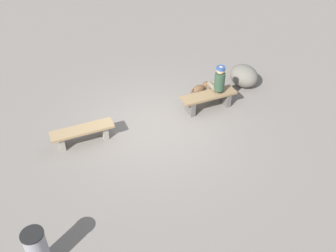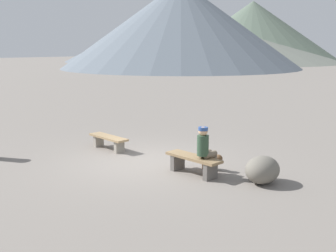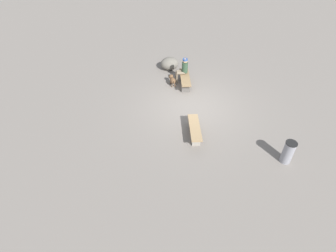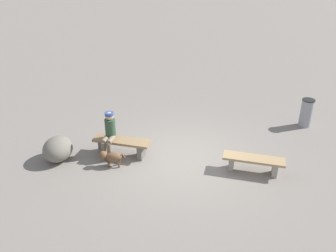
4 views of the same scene
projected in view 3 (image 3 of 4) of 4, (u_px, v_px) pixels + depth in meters
The scene contains 7 objects.
ground at pixel (193, 107), 12.40m from camera, with size 210.00×210.00×0.06m, color gray.
bench_left at pixel (195, 129), 10.78m from camera, with size 1.57×0.41×0.43m.
bench_right at pixel (185, 79), 13.44m from camera, with size 1.60×0.45×0.48m.
seated_person at pixel (183, 69), 13.39m from camera, with size 0.32×0.59×1.28m.
dog at pixel (172, 80), 13.50m from camera, with size 0.70×0.35×0.45m.
trash_bin at pixel (288, 152), 9.65m from camera, with size 0.40×0.40×0.92m.
boulder at pixel (170, 63), 14.61m from camera, with size 0.94×0.78×0.66m, color #6B665B.
Camera 3 is at (-9.80, 1.53, 7.56)m, focal length 29.54 mm.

